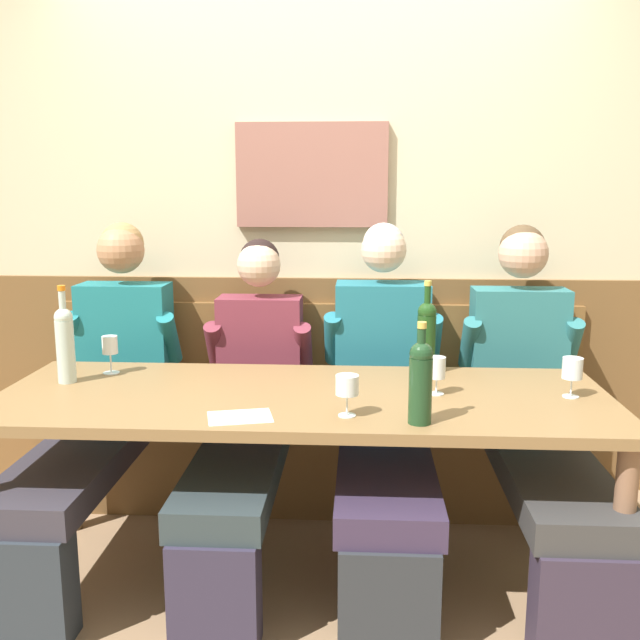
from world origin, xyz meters
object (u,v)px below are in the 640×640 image
(person_right_seat, at_px, (535,399))
(person_left_seat, at_px, (384,394))
(wall_bench, at_px, (315,444))
(wine_glass_left_end, at_px, (110,347))
(dining_table, at_px, (303,414))
(person_center_right_seat, at_px, (101,390))
(wine_bottle_clear_water, at_px, (421,380))
(wine_bottle_amber_mid, at_px, (426,335))
(wine_glass_center_rear, at_px, (347,387))
(person_center_left_seat, at_px, (248,403))
(wine_glass_mid_right, at_px, (572,369))
(wine_glass_right_end, at_px, (437,370))
(wine_bottle_green_tall, at_px, (65,342))

(person_right_seat, bearing_deg, person_left_seat, 178.24)
(wall_bench, distance_m, wine_glass_left_end, 1.10)
(person_right_seat, bearing_deg, wine_glass_left_end, -176.58)
(person_right_seat, bearing_deg, dining_table, -159.89)
(person_center_right_seat, xyz_separation_m, wine_bottle_clear_water, (1.30, -0.66, 0.25))
(dining_table, xyz_separation_m, wine_bottle_amber_mid, (0.48, 0.32, 0.24))
(person_right_seat, relative_size, wine_glass_center_rear, 9.51)
(wine_bottle_amber_mid, bearing_deg, person_center_left_seat, 179.54)
(wine_bottle_clear_water, bearing_deg, wine_bottle_amber_mid, 83.30)
(person_left_seat, xyz_separation_m, wine_glass_mid_right, (0.67, -0.35, 0.21))
(wall_bench, xyz_separation_m, dining_table, (0.00, -0.72, 0.39))
(wine_glass_left_end, bearing_deg, wine_glass_right_end, -9.55)
(dining_table, xyz_separation_m, wine_glass_center_rear, (0.17, -0.25, 0.18))
(person_center_left_seat, height_order, wine_glass_right_end, person_center_left_seat)
(dining_table, distance_m, person_left_seat, 0.48)
(wine_bottle_green_tall, xyz_separation_m, wine_glass_mid_right, (1.91, -0.09, -0.06))
(wine_bottle_clear_water, distance_m, wine_glass_mid_right, 0.66)
(person_left_seat, xyz_separation_m, wine_glass_center_rear, (-0.14, -0.61, 0.21))
(wine_bottle_amber_mid, height_order, wine_glass_mid_right, wine_bottle_amber_mid)
(wall_bench, bearing_deg, dining_table, -90.00)
(person_center_right_seat, relative_size, wine_bottle_clear_water, 4.02)
(person_center_right_seat, relative_size, person_right_seat, 1.00)
(person_right_seat, bearing_deg, wine_bottle_amber_mid, -177.01)
(person_left_seat, bearing_deg, wine_glass_mid_right, -27.62)
(wall_bench, relative_size, person_center_right_seat, 1.91)
(person_right_seat, height_order, wine_bottle_amber_mid, person_right_seat)
(person_center_right_seat, distance_m, wine_bottle_clear_water, 1.48)
(wine_glass_left_end, bearing_deg, person_center_right_seat, 129.87)
(dining_table, bearing_deg, person_left_seat, 49.19)
(person_center_left_seat, height_order, wine_glass_mid_right, person_center_left_seat)
(wine_glass_center_rear, relative_size, wine_glass_mid_right, 0.96)
(wall_bench, xyz_separation_m, wine_glass_left_end, (-0.81, -0.48, 0.58))
(wine_glass_right_end, relative_size, wine_glass_left_end, 0.91)
(person_left_seat, height_order, wine_bottle_amber_mid, person_left_seat)
(person_center_left_seat, height_order, wine_bottle_green_tall, person_center_left_seat)
(dining_table, height_order, person_left_seat, person_left_seat)
(wine_bottle_clear_water, xyz_separation_m, wine_glass_mid_right, (0.57, 0.32, -0.04))
(wine_bottle_clear_water, bearing_deg, wine_glass_right_end, 75.11)
(wall_bench, distance_m, wine_bottle_clear_water, 1.26)
(wine_glass_left_end, bearing_deg, wine_glass_center_rear, -26.60)
(person_center_left_seat, bearing_deg, wall_bench, 56.77)
(wine_bottle_amber_mid, xyz_separation_m, wine_bottle_clear_water, (-0.07, -0.63, -0.01))
(person_center_left_seat, distance_m, wine_glass_mid_right, 1.30)
(dining_table, xyz_separation_m, person_center_right_seat, (-0.90, 0.35, -0.03))
(dining_table, relative_size, wine_glass_center_rear, 16.10)
(person_right_seat, xyz_separation_m, wine_glass_mid_right, (0.04, -0.33, 0.21))
(wine_bottle_green_tall, bearing_deg, wall_bench, 33.58)
(wine_glass_right_end, relative_size, wine_glass_center_rear, 1.00)
(wine_bottle_green_tall, bearing_deg, wine_glass_mid_right, -2.57)
(person_center_right_seat, height_order, wine_bottle_clear_water, person_center_right_seat)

